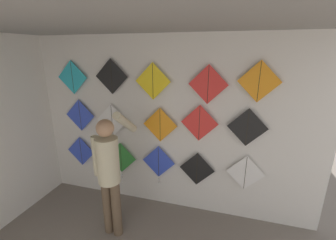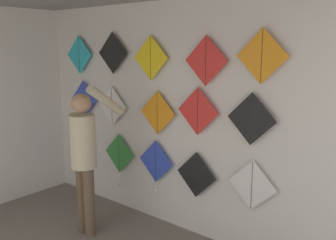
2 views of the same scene
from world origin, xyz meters
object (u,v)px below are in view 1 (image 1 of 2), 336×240
Objects in this scene: kite_11 at (111,77)px; kite_13 at (208,84)px; kite_7 at (160,125)px; kite_9 at (247,128)px; kite_2 at (159,163)px; kite_8 at (199,123)px; kite_0 at (81,151)px; kite_3 at (197,169)px; kite_1 at (121,160)px; shopkeeper at (109,168)px; kite_10 at (72,77)px; kite_14 at (259,82)px; kite_4 at (245,173)px; kite_5 at (80,115)px; kite_6 at (112,120)px; kite_12 at (153,81)px.

kite_13 is at bearing 0.00° from kite_11.
kite_7 is at bearing 180.00° from kite_13.
kite_11 is 1.00× the size of kite_13.
kite_2 is at bearing -179.97° from kite_9.
kite_8 reaches higher than kite_2.
kite_2 reaches higher than kite_0.
kite_7 reaches higher than kite_3.
kite_2 is at bearing 0.03° from kite_1.
kite_3 is at bearing 41.04° from shopkeeper.
kite_14 reaches higher than kite_10.
kite_2 is at bearing -179.97° from kite_4.
shopkeeper is 0.87m from kite_1.
kite_1 is at bearing -179.97° from kite_14.
kite_5 is 1.45m from kite_7.
kite_6 is 1.45m from kite_8.
kite_14 is (0.04, 0.00, 1.35)m from kite_4.
kite_12 is (-0.07, 0.00, 1.34)m from kite_2.
kite_8 is 2.20m from kite_10.
kite_9 reaches higher than kite_0.
kite_11 is (0.05, 0.00, 0.72)m from kite_6.
kite_0 is 2.25m from kite_8.
kite_0 is (-1.05, 0.78, -0.23)m from shopkeeper.
kite_14 reaches higher than kite_9.
kite_10 is (-0.06, 0.00, 0.65)m from kite_5.
kite_10 is (-0.79, 0.00, 1.39)m from kite_1.
kite_1 is at bearing -179.97° from kite_4.
kite_9 is (0.68, 0.00, 0.76)m from kite_3.
kite_14 is (0.75, 0.00, 0.63)m from kite_8.
kite_4 is (1.79, 0.78, -0.22)m from shopkeeper.
kite_6 is at bearing 179.95° from kite_2.
kite_4 is 1.00× the size of kite_10.
kite_10 is 1.00× the size of kite_12.
kite_13 is at bearing 180.00° from kite_9.
kite_11 reaches higher than kite_4.
kite_0 is 2.13m from kite_3.
kite_14 is (2.81, 0.00, 0.68)m from kite_5.
kite_13 is (0.74, 0.00, 1.32)m from kite_2.
kite_4 reaches higher than kite_0.
kite_11 reaches higher than kite_5.
kite_7 is at bearing 180.00° from kite_9.
kite_9 is at bearing 0.03° from kite_2.
kite_6 is 0.99m from kite_12.
kite_2 is 1.25× the size of kite_14.
kite_9 is (1.28, 0.00, 0.08)m from kite_7.
kite_4 is at bearing 0.00° from kite_3.
kite_13 is (-0.61, 0.00, 1.28)m from kite_4.
kite_12 is (1.35, 0.00, 0.63)m from kite_5.
kite_9 reaches higher than kite_1.
kite_5 is (-0.73, 0.00, 0.74)m from kite_1.
kite_13 is (2.16, 0.00, 0.62)m from kite_5.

